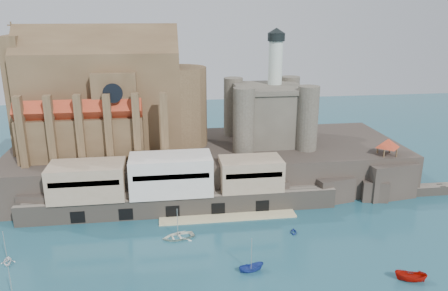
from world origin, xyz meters
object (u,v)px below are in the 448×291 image
at_px(church, 110,100).
at_px(boat_2, 251,271).
at_px(castle_keep, 268,111).
at_px(pavilion, 388,144).

relative_size(church, boat_2, 10.43).
distance_m(church, castle_keep, 40.39).
xyz_separation_m(church, boat_2, (27.04, -44.73, -22.13)).
relative_size(castle_keep, boat_2, 6.50).
bearing_deg(castle_keep, pavilion, -30.18).
height_order(castle_keep, boat_2, castle_keep).
bearing_deg(pavilion, castle_keep, 149.82).
bearing_deg(castle_keep, church, 178.89).
bearing_deg(church, castle_keep, -1.11).
distance_m(pavilion, boat_2, 50.24).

